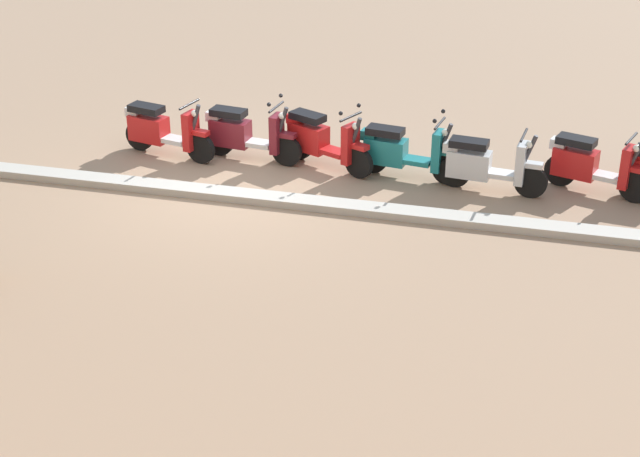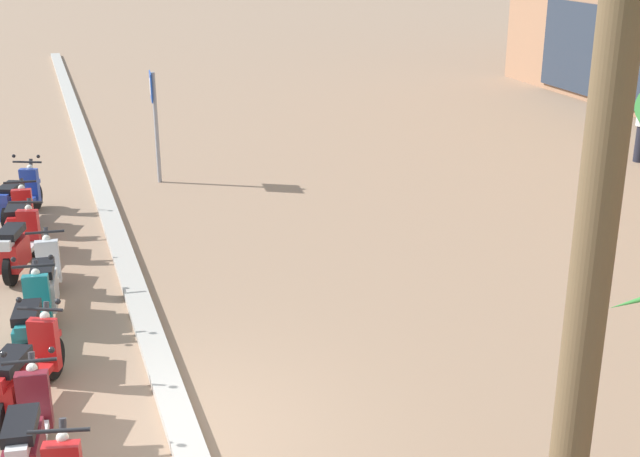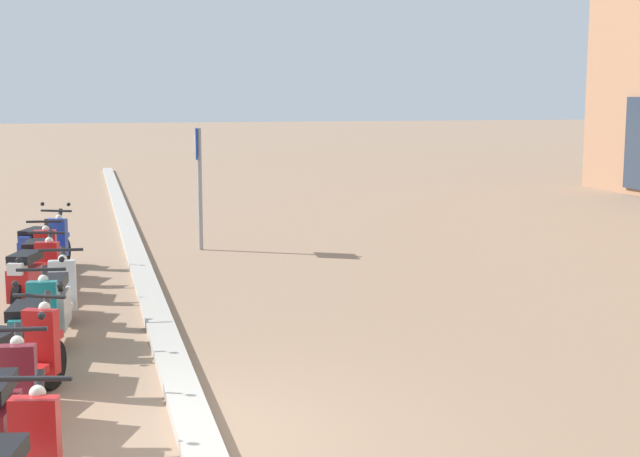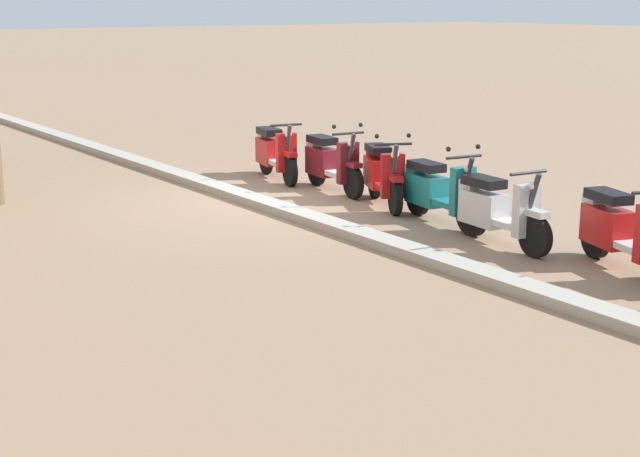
{
  "view_description": "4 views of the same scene",
  "coord_description": "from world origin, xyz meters",
  "px_view_note": "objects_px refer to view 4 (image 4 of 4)",
  "views": [
    {
      "loc": [
        -4.88,
        13.61,
        6.49
      ],
      "look_at": [
        -2.37,
        3.61,
        1.3
      ],
      "focal_mm": 54.86,
      "sensor_mm": 36.0,
      "label": 1
    },
    {
      "loc": [
        8.02,
        -0.77,
        5.36
      ],
      "look_at": [
        -3.54,
        3.21,
        0.94
      ],
      "focal_mm": 47.67,
      "sensor_mm": 36.0,
      "label": 2
    },
    {
      "loc": [
        7.37,
        -0.44,
        2.99
      ],
      "look_at": [
        -3.86,
        2.53,
        1.27
      ],
      "focal_mm": 49.82,
      "sensor_mm": 36.0,
      "label": 3
    },
    {
      "loc": [
        -12.18,
        7.7,
        3.03
      ],
      "look_at": [
        -5.32,
        2.87,
        1.0
      ],
      "focal_mm": 52.38,
      "sensor_mm": 36.0,
      "label": 4
    }
  ],
  "objects_px": {
    "scooter_teal_far_back": "(437,191)",
    "scooter_red_mid_centre": "(620,230)",
    "scooter_red_lead_nearest": "(275,153)",
    "scooter_maroon_mid_front": "(330,163)",
    "scooter_red_tail_end": "(382,174)",
    "scooter_silver_mid_rear": "(496,210)"
  },
  "relations": [
    {
      "from": "scooter_red_mid_centre",
      "to": "scooter_maroon_mid_front",
      "type": "bearing_deg",
      "value": 0.44
    },
    {
      "from": "scooter_maroon_mid_front",
      "to": "scooter_red_lead_nearest",
      "type": "bearing_deg",
      "value": 6.65
    },
    {
      "from": "scooter_teal_far_back",
      "to": "scooter_red_tail_end",
      "type": "height_order",
      "value": "same"
    },
    {
      "from": "scooter_teal_far_back",
      "to": "scooter_red_tail_end",
      "type": "bearing_deg",
      "value": -5.08
    },
    {
      "from": "scooter_silver_mid_rear",
      "to": "scooter_teal_far_back",
      "type": "bearing_deg",
      "value": -9.24
    },
    {
      "from": "scooter_red_mid_centre",
      "to": "scooter_red_lead_nearest",
      "type": "height_order",
      "value": "same"
    },
    {
      "from": "scooter_red_mid_centre",
      "to": "scooter_red_tail_end",
      "type": "height_order",
      "value": "scooter_red_tail_end"
    },
    {
      "from": "scooter_red_tail_end",
      "to": "scooter_teal_far_back",
      "type": "bearing_deg",
      "value": 174.92
    },
    {
      "from": "scooter_silver_mid_rear",
      "to": "scooter_maroon_mid_front",
      "type": "bearing_deg",
      "value": -4.46
    },
    {
      "from": "scooter_silver_mid_rear",
      "to": "scooter_teal_far_back",
      "type": "distance_m",
      "value": 1.38
    },
    {
      "from": "scooter_red_lead_nearest",
      "to": "scooter_maroon_mid_front",
      "type": "bearing_deg",
      "value": -173.35
    },
    {
      "from": "scooter_teal_far_back",
      "to": "scooter_red_mid_centre",
      "type": "bearing_deg",
      "value": -177.29
    },
    {
      "from": "scooter_maroon_mid_front",
      "to": "scooter_red_lead_nearest",
      "type": "relative_size",
      "value": 1.01
    },
    {
      "from": "scooter_teal_far_back",
      "to": "scooter_red_lead_nearest",
      "type": "bearing_deg",
      "value": 0.97
    },
    {
      "from": "scooter_teal_far_back",
      "to": "scooter_maroon_mid_front",
      "type": "distance_m",
      "value": 2.74
    },
    {
      "from": "scooter_red_mid_centre",
      "to": "scooter_red_lead_nearest",
      "type": "distance_m",
      "value": 7.17
    },
    {
      "from": "scooter_red_tail_end",
      "to": "scooter_maroon_mid_front",
      "type": "distance_m",
      "value": 1.34
    },
    {
      "from": "scooter_teal_far_back",
      "to": "scooter_maroon_mid_front",
      "type": "relative_size",
      "value": 1.01
    },
    {
      "from": "scooter_silver_mid_rear",
      "to": "scooter_teal_far_back",
      "type": "height_order",
      "value": "scooter_teal_far_back"
    },
    {
      "from": "scooter_silver_mid_rear",
      "to": "scooter_teal_far_back",
      "type": "relative_size",
      "value": 0.97
    },
    {
      "from": "scooter_red_mid_centre",
      "to": "scooter_silver_mid_rear",
      "type": "relative_size",
      "value": 0.97
    },
    {
      "from": "scooter_teal_far_back",
      "to": "scooter_maroon_mid_front",
      "type": "xyz_separation_m",
      "value": [
        2.73,
        -0.1,
        0.02
      ]
    }
  ]
}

